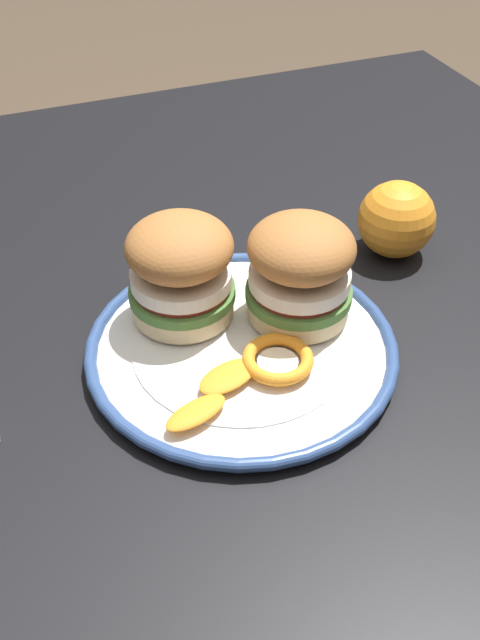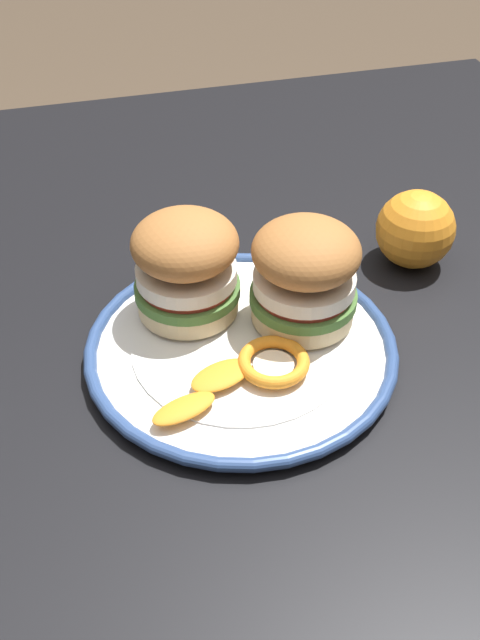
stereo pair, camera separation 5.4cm
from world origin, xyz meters
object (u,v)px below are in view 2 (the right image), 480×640
object	(u,v)px
dining_table	(267,422)
sandwich_half_left	(186,264)
dinner_plate	(240,345)
whole_orange	(415,229)
sandwich_half_right	(305,273)

from	to	relation	value
dining_table	sandwich_half_left	world-z (taller)	sandwich_half_left
dinner_plate	sandwich_half_left	size ratio (longest dim) A/B	2.25
dinner_plate	whole_orange	bearing A→B (deg)	113.26
sandwich_half_left	whole_orange	size ratio (longest dim) A/B	1.54
sandwich_half_right	sandwich_half_left	bearing A→B (deg)	-111.73
dinner_plate	sandwich_half_right	bearing A→B (deg)	103.81
dining_table	dinner_plate	size ratio (longest dim) A/B	4.20
dining_table	whole_orange	xyz separation A→B (m)	(-0.10, 0.19, 0.14)
dining_table	whole_orange	distance (m)	0.25
sandwich_half_right	whole_orange	bearing A→B (deg)	117.01
dining_table	sandwich_half_right	distance (m)	0.17
dining_table	dinner_plate	world-z (taller)	dinner_plate
dinner_plate	sandwich_half_right	world-z (taller)	sandwich_half_right
dining_table	dinner_plate	bearing A→B (deg)	-98.10
dinner_plate	sandwich_half_right	xyz separation A→B (m)	(-0.02, 0.06, 0.06)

